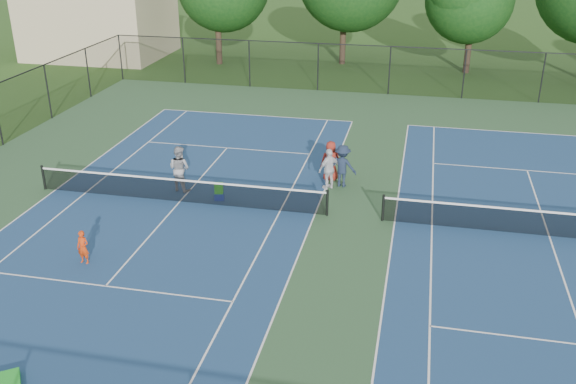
% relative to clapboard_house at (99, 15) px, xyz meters
% --- Properties ---
extents(ground, '(140.00, 140.00, 0.00)m').
position_rel_clapboard_house_xyz_m(ground, '(23.00, -25.00, -3.09)').
color(ground, '#234716').
rests_on(ground, ground).
extents(court_pad, '(36.00, 36.00, 0.01)m').
position_rel_clapboard_house_xyz_m(court_pad, '(23.00, -25.00, -3.09)').
color(court_pad, '#325A37').
rests_on(court_pad, ground).
extents(tennis_court_left, '(12.00, 23.83, 1.07)m').
position_rel_clapboard_house_xyz_m(tennis_court_left, '(16.00, -25.00, -2.99)').
color(tennis_court_left, navy).
rests_on(tennis_court_left, ground).
extents(tennis_court_right, '(12.00, 23.83, 1.07)m').
position_rel_clapboard_house_xyz_m(tennis_court_right, '(30.00, -25.00, -2.99)').
color(tennis_court_right, navy).
rests_on(tennis_court_right, ground).
extents(perimeter_fence, '(36.08, 36.08, 3.02)m').
position_rel_clapboard_house_xyz_m(perimeter_fence, '(23.00, -25.00, -1.49)').
color(perimeter_fence, black).
rests_on(perimeter_fence, ground).
extents(clapboard_house, '(10.80, 8.10, 7.65)m').
position_rel_clapboard_house_xyz_m(clapboard_house, '(0.00, 0.00, 0.00)').
color(clapboard_house, tan).
rests_on(clapboard_house, ground).
extents(child_player, '(0.45, 0.32, 1.17)m').
position_rel_clapboard_house_xyz_m(child_player, '(14.66, -30.20, -2.51)').
color(child_player, red).
rests_on(child_player, ground).
extents(instructor, '(1.10, 0.96, 1.92)m').
position_rel_clapboard_house_xyz_m(instructor, '(15.62, -23.86, -2.13)').
color(instructor, '#97979A').
rests_on(instructor, ground).
extents(bystander_a, '(1.04, 1.03, 1.76)m').
position_rel_clapboard_house_xyz_m(bystander_a, '(21.62, -22.43, -2.21)').
color(bystander_a, silver).
rests_on(bystander_a, ground).
extents(bystander_b, '(1.27, 0.85, 1.82)m').
position_rel_clapboard_house_xyz_m(bystander_b, '(22.12, -22.05, -2.18)').
color(bystander_b, '#1A263B').
rests_on(bystander_b, ground).
extents(bystander_c, '(0.99, 0.81, 1.74)m').
position_rel_clapboard_house_xyz_m(bystander_c, '(21.53, -21.49, -2.22)').
color(bystander_c, maroon).
rests_on(bystander_c, ground).
extents(ball_crate, '(0.45, 0.39, 0.29)m').
position_rel_clapboard_house_xyz_m(ball_crate, '(17.48, -24.46, -2.95)').
color(ball_crate, navy).
rests_on(ball_crate, ground).
extents(ball_hopper, '(0.40, 0.35, 0.42)m').
position_rel_clapboard_house_xyz_m(ball_hopper, '(17.48, -24.46, -2.59)').
color(ball_hopper, green).
rests_on(ball_hopper, ball_crate).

